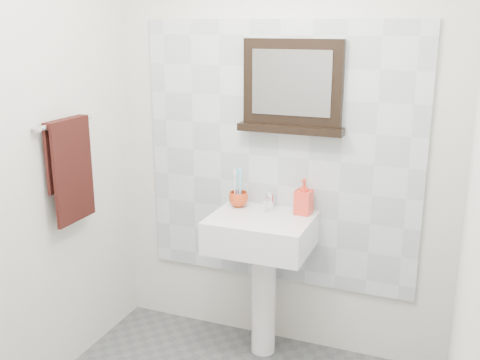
% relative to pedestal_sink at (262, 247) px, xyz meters
% --- Properties ---
extents(back_wall, '(2.00, 0.01, 2.50)m').
position_rel_pedestal_sink_xyz_m(back_wall, '(0.02, 0.23, 0.57)').
color(back_wall, silver).
rests_on(back_wall, ground).
extents(right_wall, '(0.01, 2.20, 2.50)m').
position_rel_pedestal_sink_xyz_m(right_wall, '(1.02, -0.87, 0.57)').
color(right_wall, silver).
rests_on(right_wall, ground).
extents(splashback, '(1.60, 0.02, 1.50)m').
position_rel_pedestal_sink_xyz_m(splashback, '(0.02, 0.21, 0.47)').
color(splashback, silver).
rests_on(splashback, back_wall).
extents(pedestal_sink, '(0.55, 0.44, 0.96)m').
position_rel_pedestal_sink_xyz_m(pedestal_sink, '(0.00, 0.00, 0.00)').
color(pedestal_sink, white).
rests_on(pedestal_sink, ground).
extents(toothbrush_cup, '(0.12, 0.12, 0.09)m').
position_rel_pedestal_sink_xyz_m(toothbrush_cup, '(-0.18, 0.11, 0.23)').
color(toothbrush_cup, '#CD4018').
rests_on(toothbrush_cup, pedestal_sink).
extents(toothbrushes, '(0.05, 0.04, 0.21)m').
position_rel_pedestal_sink_xyz_m(toothbrushes, '(-0.19, 0.11, 0.31)').
color(toothbrushes, white).
rests_on(toothbrushes, toothbrush_cup).
extents(soap_dispenser, '(0.10, 0.10, 0.20)m').
position_rel_pedestal_sink_xyz_m(soap_dispenser, '(0.20, 0.12, 0.28)').
color(soap_dispenser, red).
rests_on(soap_dispenser, pedestal_sink).
extents(framed_mirror, '(0.59, 0.11, 0.50)m').
position_rel_pedestal_sink_xyz_m(framed_mirror, '(0.10, 0.19, 0.86)').
color(framed_mirror, black).
rests_on(framed_mirror, back_wall).
extents(towel_bar, '(0.07, 0.40, 0.03)m').
position_rel_pedestal_sink_xyz_m(towel_bar, '(-0.93, -0.42, 0.71)').
color(towel_bar, silver).
rests_on(towel_bar, left_wall).
extents(hand_towel, '(0.06, 0.30, 0.55)m').
position_rel_pedestal_sink_xyz_m(hand_towel, '(-0.92, -0.42, 0.50)').
color(hand_towel, black).
rests_on(hand_towel, towel_bar).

